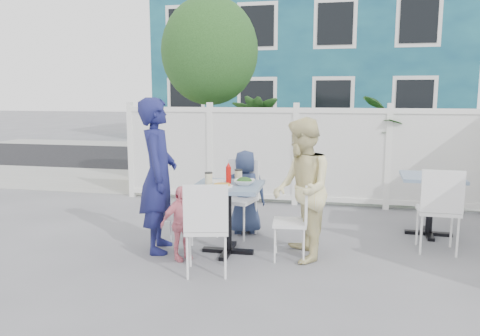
% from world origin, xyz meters
% --- Properties ---
extents(ground, '(80.00, 80.00, 0.00)m').
position_xyz_m(ground, '(0.00, 0.00, 0.00)').
color(ground, slate).
extents(near_sidewalk, '(24.00, 2.60, 0.01)m').
position_xyz_m(near_sidewalk, '(0.00, 3.80, 0.01)').
color(near_sidewalk, gray).
rests_on(near_sidewalk, ground).
extents(street, '(24.00, 5.00, 0.01)m').
position_xyz_m(street, '(0.00, 7.50, 0.00)').
color(street, black).
rests_on(street, ground).
extents(far_sidewalk, '(24.00, 1.60, 0.01)m').
position_xyz_m(far_sidewalk, '(0.00, 10.60, 0.01)').
color(far_sidewalk, gray).
rests_on(far_sidewalk, ground).
extents(building, '(11.00, 6.00, 6.00)m').
position_xyz_m(building, '(-0.50, 14.00, 3.00)').
color(building, navy).
rests_on(building, ground).
extents(fence_back, '(5.86, 0.08, 1.60)m').
position_xyz_m(fence_back, '(0.10, 2.40, 0.78)').
color(fence_back, white).
rests_on(fence_back, ground).
extents(tree, '(1.80, 1.62, 3.59)m').
position_xyz_m(tree, '(-1.60, 3.30, 2.59)').
color(tree, '#382316').
rests_on(tree, ground).
extents(utility_cabinet, '(0.80, 0.61, 1.37)m').
position_xyz_m(utility_cabinet, '(-2.81, 4.00, 0.69)').
color(utility_cabinet, gold).
rests_on(utility_cabinet, ground).
extents(potted_shrub_a, '(1.08, 1.08, 1.79)m').
position_xyz_m(potted_shrub_a, '(-0.62, 3.10, 0.89)').
color(potted_shrub_a, '#1A3A16').
rests_on(potted_shrub_a, ground).
extents(potted_shrub_b, '(1.56, 1.75, 1.79)m').
position_xyz_m(potted_shrub_b, '(1.86, 3.00, 0.89)').
color(potted_shrub_b, '#1A3A16').
rests_on(potted_shrub_b, ground).
extents(main_table, '(0.78, 0.78, 0.80)m').
position_xyz_m(main_table, '(-0.42, -0.15, 0.62)').
color(main_table, slate).
rests_on(main_table, ground).
extents(spare_table, '(0.77, 0.77, 0.79)m').
position_xyz_m(spare_table, '(1.97, 1.08, 0.61)').
color(spare_table, slate).
rests_on(spare_table, ground).
extents(chair_left, '(0.44, 0.45, 0.84)m').
position_xyz_m(chair_left, '(-1.16, -0.11, 0.49)').
color(chair_left, white).
rests_on(chair_left, ground).
extents(chair_right, '(0.40, 0.42, 0.85)m').
position_xyz_m(chair_right, '(0.37, -0.18, 0.49)').
color(chair_right, white).
rests_on(chair_right, ground).
extents(chair_back, '(0.53, 0.52, 0.98)m').
position_xyz_m(chair_back, '(-0.45, 0.59, 0.57)').
color(chair_back, white).
rests_on(chair_back, ground).
extents(chair_near, '(0.52, 0.51, 0.96)m').
position_xyz_m(chair_near, '(-0.46, -0.87, 0.56)').
color(chair_near, white).
rests_on(chair_near, ground).
extents(chair_spare, '(0.46, 0.45, 0.99)m').
position_xyz_m(chair_spare, '(1.94, 0.34, 0.58)').
color(chair_spare, white).
rests_on(chair_spare, ground).
extents(man, '(0.57, 0.73, 1.78)m').
position_xyz_m(man, '(-1.23, -0.22, 0.89)').
color(man, '#191C52').
rests_on(man, ground).
extents(woman, '(0.77, 0.89, 1.57)m').
position_xyz_m(woman, '(0.42, -0.17, 0.79)').
color(woman, '#E2C958').
rests_on(woman, ground).
extents(boy, '(0.62, 0.49, 1.10)m').
position_xyz_m(boy, '(-0.38, 0.67, 0.55)').
color(boy, navy).
rests_on(boy, ground).
extents(toddler, '(0.47, 0.50, 0.83)m').
position_xyz_m(toddler, '(-0.87, -0.48, 0.41)').
color(toddler, pink).
rests_on(toddler, ground).
extents(plate_main, '(0.24, 0.24, 0.02)m').
position_xyz_m(plate_main, '(-0.45, -0.28, 0.81)').
color(plate_main, white).
rests_on(plate_main, main_table).
extents(plate_side, '(0.24, 0.24, 0.02)m').
position_xyz_m(plate_side, '(-0.59, -0.03, 0.81)').
color(plate_side, white).
rests_on(plate_side, main_table).
extents(salad_bowl, '(0.24, 0.24, 0.06)m').
position_xyz_m(salad_bowl, '(-0.23, -0.12, 0.83)').
color(salad_bowl, white).
rests_on(salad_bowl, main_table).
extents(coffee_cup_a, '(0.09, 0.09, 0.13)m').
position_xyz_m(coffee_cup_a, '(-0.63, -0.18, 0.87)').
color(coffee_cup_a, beige).
rests_on(coffee_cup_a, main_table).
extents(coffee_cup_b, '(0.09, 0.09, 0.13)m').
position_xyz_m(coffee_cup_b, '(-0.34, 0.07, 0.87)').
color(coffee_cup_b, beige).
rests_on(coffee_cup_b, main_table).
extents(ketchup_bottle, '(0.06, 0.06, 0.19)m').
position_xyz_m(ketchup_bottle, '(-0.43, -0.07, 0.90)').
color(ketchup_bottle, red).
rests_on(ketchup_bottle, main_table).
extents(salt_shaker, '(0.03, 0.03, 0.08)m').
position_xyz_m(salt_shaker, '(-0.50, 0.09, 0.84)').
color(salt_shaker, white).
rests_on(salt_shaker, main_table).
extents(pepper_shaker, '(0.03, 0.03, 0.07)m').
position_xyz_m(pepper_shaker, '(-0.45, 0.10, 0.84)').
color(pepper_shaker, black).
rests_on(pepper_shaker, main_table).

